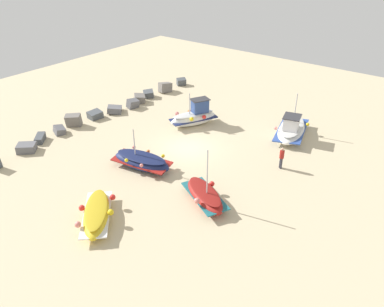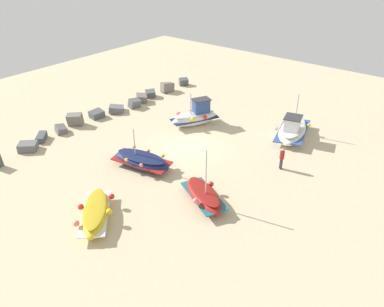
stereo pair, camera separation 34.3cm
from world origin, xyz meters
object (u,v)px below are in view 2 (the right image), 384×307
fishing_boat_0 (196,116)px  fishing_boat_1 (204,196)px  fishing_boat_2 (142,161)px  person_walking (282,157)px  fishing_boat_4 (95,213)px  fishing_boat_3 (292,130)px

fishing_boat_0 → fishing_boat_1: fishing_boat_1 is taller
fishing_boat_0 → fishing_boat_2: (-7.93, -1.37, -0.24)m
fishing_boat_0 → person_walking: size_ratio=2.69×
fishing_boat_4 → fishing_boat_0: bearing=149.4°
fishing_boat_1 → fishing_boat_2: 5.90m
fishing_boat_4 → fishing_boat_2: bearing=154.7°
fishing_boat_4 → person_walking: (11.69, -5.82, 0.47)m
fishing_boat_0 → fishing_boat_1: 11.13m
fishing_boat_2 → fishing_boat_4: size_ratio=1.13×
fishing_boat_0 → person_walking: bearing=-75.7°
fishing_boat_2 → fishing_boat_4: (-5.71, -1.98, -0.06)m
fishing_boat_3 → fishing_boat_4: 17.25m
fishing_boat_1 → fishing_boat_4: (-5.20, 3.90, -0.01)m
fishing_boat_2 → person_walking: 9.84m
fishing_boat_1 → fishing_boat_2: (0.51, 5.87, 0.05)m
fishing_boat_0 → person_walking: (-1.95, -9.16, 0.17)m
person_walking → fishing_boat_0: bearing=118.1°
fishing_boat_1 → person_walking: 6.79m
fishing_boat_3 → fishing_boat_2: bearing=-44.6°
fishing_boat_0 → fishing_boat_4: (-13.64, -3.34, -0.30)m
fishing_boat_4 → person_walking: size_ratio=2.51×
fishing_boat_1 → fishing_boat_3: (11.51, -0.36, 0.15)m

